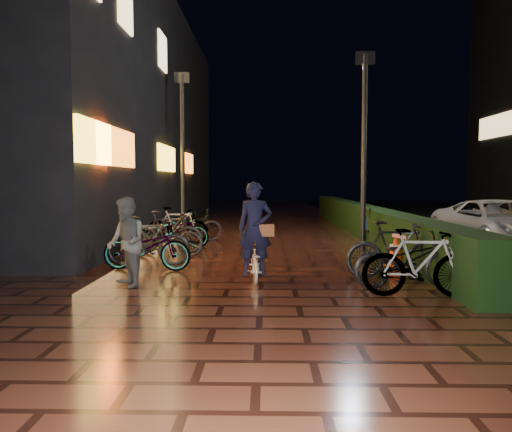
{
  "coord_description": "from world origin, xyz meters",
  "views": [
    {
      "loc": [
        0.09,
        -8.75,
        1.8
      ],
      "look_at": [
        -0.12,
        1.23,
        1.1
      ],
      "focal_mm": 35.0,
      "sensor_mm": 36.0,
      "label": 1
    }
  ],
  "objects_px": {
    "cyclist": "(255,244)",
    "traffic_barrier": "(414,254)",
    "bystander_person": "(126,242)",
    "cart_assembly": "(375,226)",
    "van": "(500,225)"
  },
  "relations": [
    {
      "from": "bystander_person",
      "to": "van",
      "type": "height_order",
      "value": "bystander_person"
    },
    {
      "from": "van",
      "to": "cyclist",
      "type": "relative_size",
      "value": 2.62
    },
    {
      "from": "cart_assembly",
      "to": "bystander_person",
      "type": "bearing_deg",
      "value": -133.56
    },
    {
      "from": "bystander_person",
      "to": "cart_assembly",
      "type": "bearing_deg",
      "value": 103.75
    },
    {
      "from": "van",
      "to": "cyclist",
      "type": "xyz_separation_m",
      "value": [
        -6.33,
        -4.21,
        0.01
      ]
    },
    {
      "from": "bystander_person",
      "to": "cyclist",
      "type": "xyz_separation_m",
      "value": [
        2.17,
        0.59,
        -0.1
      ]
    },
    {
      "from": "bystander_person",
      "to": "van",
      "type": "distance_m",
      "value": 9.76
    },
    {
      "from": "cyclist",
      "to": "traffic_barrier",
      "type": "xyz_separation_m",
      "value": [
        3.18,
        1.06,
        -0.33
      ]
    },
    {
      "from": "bystander_person",
      "to": "cart_assembly",
      "type": "relative_size",
      "value": 1.45
    },
    {
      "from": "bystander_person",
      "to": "van",
      "type": "relative_size",
      "value": 0.33
    },
    {
      "from": "bystander_person",
      "to": "traffic_barrier",
      "type": "distance_m",
      "value": 5.61
    },
    {
      "from": "cyclist",
      "to": "traffic_barrier",
      "type": "distance_m",
      "value": 3.37
    },
    {
      "from": "bystander_person",
      "to": "cart_assembly",
      "type": "height_order",
      "value": "bystander_person"
    },
    {
      "from": "cyclist",
      "to": "cart_assembly",
      "type": "distance_m",
      "value": 6.07
    },
    {
      "from": "van",
      "to": "cyclist",
      "type": "height_order",
      "value": "cyclist"
    }
  ]
}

